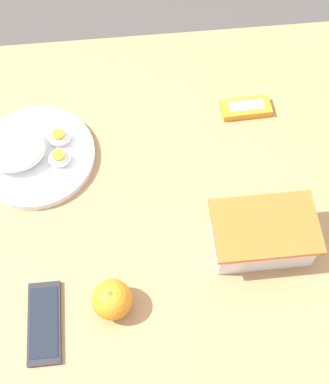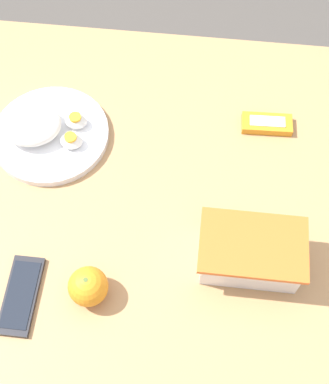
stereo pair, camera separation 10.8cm
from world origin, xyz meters
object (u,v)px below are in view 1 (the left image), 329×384
object	(u,v)px
food_container	(262,236)
cell_phone	(44,323)
rice_plate	(29,153)
orange_fruit	(112,300)
candy_bar	(246,108)

from	to	relation	value
food_container	cell_phone	size ratio (longest dim) A/B	1.29
food_container	rice_plate	size ratio (longest dim) A/B	0.78
orange_fruit	cell_phone	world-z (taller)	orange_fruit
food_container	candy_bar	bearing A→B (deg)	-95.29
food_container	orange_fruit	distance (m)	0.31
food_container	cell_phone	world-z (taller)	food_container
candy_bar	cell_phone	bearing A→B (deg)	44.43
candy_bar	rice_plate	bearing A→B (deg)	9.49
orange_fruit	cell_phone	distance (m)	0.13
orange_fruit	rice_plate	xyz separation A→B (m)	(0.16, -0.34, -0.01)
food_container	cell_phone	distance (m)	0.44
rice_plate	candy_bar	xyz separation A→B (m)	(-0.48, -0.08, -0.01)
orange_fruit	candy_bar	size ratio (longest dim) A/B	0.66
food_container	rice_plate	distance (m)	0.52
rice_plate	cell_phone	world-z (taller)	rice_plate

